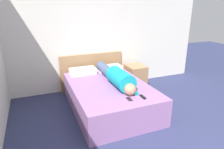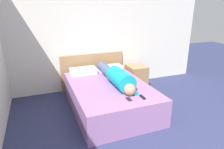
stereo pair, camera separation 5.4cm
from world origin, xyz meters
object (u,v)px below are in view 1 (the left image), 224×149
object	(u,v)px
bed	(109,96)
pillow_second	(110,68)
nightstand	(135,77)
person_lying	(116,77)
tv_remote	(143,97)
cell_phone	(129,99)
pillow_near_headboard	(83,71)

from	to	relation	value
bed	pillow_second	distance (m)	0.91
nightstand	person_lying	size ratio (longest dim) A/B	0.35
bed	person_lying	xyz separation A→B (m)	(0.15, 0.00, 0.38)
tv_remote	bed	bearing A→B (deg)	112.40
tv_remote	cell_phone	xyz separation A→B (m)	(-0.23, 0.02, -0.01)
cell_phone	pillow_near_headboard	bearing A→B (deg)	104.00
nightstand	cell_phone	bearing A→B (deg)	-122.00
pillow_near_headboard	nightstand	bearing A→B (deg)	-3.03
person_lying	pillow_second	size ratio (longest dim) A/B	3.01
person_lying	pillow_second	distance (m)	0.82
bed	pillow_second	size ratio (longest dim) A/B	3.80
nightstand	person_lying	world-z (taller)	person_lying
bed	nightstand	distance (m)	1.22
bed	tv_remote	bearing A→B (deg)	-67.60
person_lying	pillow_second	xyz separation A→B (m)	(0.17, 0.79, -0.08)
nightstand	person_lying	xyz separation A→B (m)	(-0.82, -0.73, 0.35)
bed	person_lying	distance (m)	0.41
bed	tv_remote	size ratio (longest dim) A/B	13.42
pillow_near_headboard	bed	bearing A→B (deg)	-68.89
person_lying	cell_phone	xyz separation A→B (m)	(-0.08, -0.72, -0.13)
bed	cell_phone	distance (m)	0.76
nightstand	tv_remote	xyz separation A→B (m)	(-0.67, -1.47, 0.22)
person_lying	pillow_near_headboard	size ratio (longest dim) A/B	2.86
person_lying	tv_remote	xyz separation A→B (m)	(0.15, -0.74, -0.13)
nightstand	cell_phone	xyz separation A→B (m)	(-0.90, -1.44, 0.22)
bed	cell_phone	xyz separation A→B (m)	(0.07, -0.72, 0.25)
cell_phone	bed	bearing A→B (deg)	95.54
person_lying	tv_remote	distance (m)	0.77
pillow_second	cell_phone	world-z (taller)	pillow_second
tv_remote	pillow_second	bearing A→B (deg)	89.15
person_lying	pillow_near_headboard	distance (m)	0.92
tv_remote	pillow_near_headboard	bearing A→B (deg)	111.73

